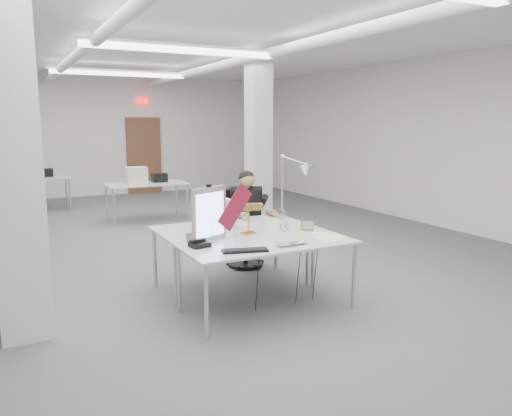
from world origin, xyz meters
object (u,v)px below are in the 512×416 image
at_px(office_chair, 246,228).
at_px(monitor, 209,214).
at_px(seated_person, 247,203).
at_px(desk_main, 267,243).
at_px(laptop, 293,245).
at_px(desk_phone, 200,245).
at_px(bankers_lamp, 248,221).
at_px(beige_monitor, 212,213).
at_px(architect_lamp, 292,185).

bearing_deg(office_chair, monitor, -109.65).
distance_m(seated_person, monitor, 1.63).
bearing_deg(desk_main, laptop, -63.90).
bearing_deg(desk_phone, laptop, -34.87).
height_order(office_chair, bankers_lamp, office_chair).
xyz_separation_m(desk_main, laptop, (0.14, -0.28, 0.02)).
xyz_separation_m(office_chair, beige_monitor, (-0.76, -0.66, 0.38)).
bearing_deg(bankers_lamp, beige_monitor, 132.23).
relative_size(seated_person, monitor, 1.52).
distance_m(office_chair, bankers_lamp, 1.34).
xyz_separation_m(desk_phone, beige_monitor, (0.47, 0.81, 0.15)).
height_order(office_chair, beige_monitor, beige_monitor).
height_order(bankers_lamp, desk_phone, bankers_lamp).
bearing_deg(seated_person, laptop, -82.57).
bearing_deg(bankers_lamp, monitor, -148.28).
bearing_deg(desk_phone, bankers_lamp, 14.19).
bearing_deg(seated_person, office_chair, 109.44).
relative_size(office_chair, monitor, 1.90).
bearing_deg(laptop, monitor, 136.36).
relative_size(seated_person, desk_phone, 4.77).
relative_size(monitor, laptop, 1.88).
height_order(seated_person, laptop, seated_person).
xyz_separation_m(bankers_lamp, desk_phone, (-0.69, -0.30, -0.13)).
distance_m(seated_person, laptop, 1.88).
bearing_deg(beige_monitor, office_chair, 36.75).
relative_size(monitor, bankers_lamp, 1.89).
xyz_separation_m(monitor, laptop, (0.66, -0.59, -0.27)).
xyz_separation_m(bankers_lamp, architect_lamp, (0.78, 0.35, 0.32)).
distance_m(office_chair, beige_monitor, 1.08).
bearing_deg(beige_monitor, bankers_lamp, -71.51).
xyz_separation_m(seated_person, desk_phone, (-1.23, -1.42, -0.12)).
relative_size(monitor, beige_monitor, 1.58).
relative_size(monitor, architect_lamp, 0.61).
bearing_deg(desk_phone, beige_monitor, 50.64).
bearing_deg(office_chair, desk_main, -88.85).
distance_m(desk_phone, architect_lamp, 1.67).
height_order(office_chair, architect_lamp, architect_lamp).
distance_m(bankers_lamp, beige_monitor, 0.56).
xyz_separation_m(seated_person, bankers_lamp, (-0.54, -1.13, 0.01)).
bearing_deg(laptop, bankers_lamp, 100.31).
xyz_separation_m(seated_person, monitor, (-1.05, -1.24, 0.14)).
height_order(office_chair, seated_person, seated_person).
distance_m(desk_main, architect_lamp, 1.19).
distance_m(office_chair, seated_person, 0.36).
xyz_separation_m(desk_main, architect_lamp, (0.77, 0.77, 0.48)).
height_order(monitor, bankers_lamp, monitor).
bearing_deg(laptop, office_chair, 76.58).
distance_m(seated_person, bankers_lamp, 1.25).
bearing_deg(beige_monitor, monitor, -119.40).
height_order(desk_main, seated_person, seated_person).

